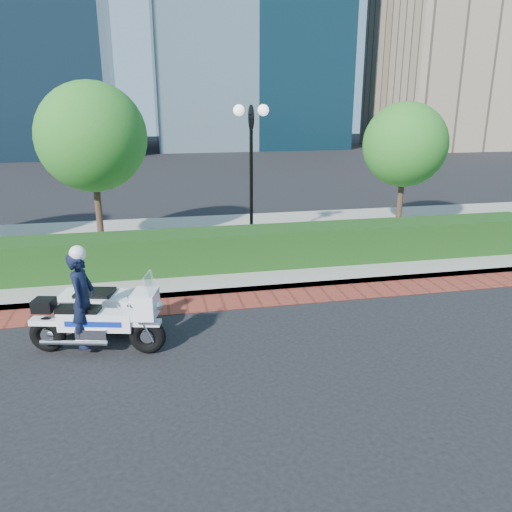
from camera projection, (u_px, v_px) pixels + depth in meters
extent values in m
plane|color=black|center=(254.00, 328.00, 10.21)|extent=(120.00, 120.00, 0.00)
cube|color=maroon|center=(241.00, 300.00, 11.61)|extent=(60.00, 1.00, 0.01)
cube|color=gray|center=(216.00, 245.00, 15.79)|extent=(60.00, 8.00, 0.15)
cube|color=black|center=(227.00, 249.00, 13.38)|extent=(18.00, 1.20, 1.00)
cylinder|color=black|center=(251.00, 243.00, 15.17)|extent=(0.30, 0.30, 0.30)
cylinder|color=black|center=(251.00, 183.00, 14.62)|extent=(0.10, 0.10, 3.70)
cylinder|color=black|center=(251.00, 118.00, 14.08)|extent=(0.04, 0.70, 0.70)
sphere|color=white|center=(239.00, 110.00, 13.95)|extent=(0.32, 0.32, 0.32)
sphere|color=white|center=(263.00, 110.00, 14.08)|extent=(0.32, 0.32, 0.32)
cylinder|color=#332319|center=(99.00, 211.00, 15.23)|extent=(0.20, 0.20, 2.17)
sphere|color=#195916|center=(92.00, 137.00, 14.58)|extent=(3.20, 3.20, 3.20)
cylinder|color=#332319|center=(400.00, 202.00, 17.22)|extent=(0.20, 0.20, 1.92)
sphere|color=#195916|center=(405.00, 145.00, 16.65)|extent=(2.80, 2.80, 2.80)
torus|color=black|center=(48.00, 334.00, 9.17)|extent=(0.71, 0.36, 0.68)
torus|color=black|center=(148.00, 336.00, 9.10)|extent=(0.71, 0.36, 0.68)
cube|color=white|center=(96.00, 320.00, 9.05)|extent=(1.38, 0.64, 0.35)
cube|color=silver|center=(95.00, 333.00, 9.12)|extent=(0.65, 0.53, 0.29)
cube|color=white|center=(145.00, 304.00, 8.91)|extent=(0.53, 0.65, 0.46)
cube|color=silver|center=(150.00, 285.00, 8.80)|extent=(0.25, 0.53, 0.41)
cube|color=black|center=(78.00, 310.00, 9.00)|extent=(0.82, 0.48, 0.10)
cube|color=black|center=(44.00, 305.00, 8.99)|extent=(0.43, 0.41, 0.23)
cube|color=white|center=(101.00, 308.00, 9.92)|extent=(1.72, 1.08, 0.56)
cube|color=black|center=(95.00, 293.00, 9.83)|extent=(0.82, 0.67, 0.08)
torus|color=black|center=(106.00, 309.00, 10.47)|extent=(0.54, 0.28, 0.51)
imported|color=black|center=(83.00, 300.00, 8.93)|extent=(0.57, 0.73, 1.77)
sphere|color=white|center=(77.00, 254.00, 8.68)|extent=(0.29, 0.29, 0.29)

